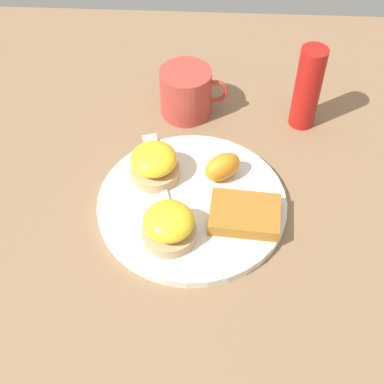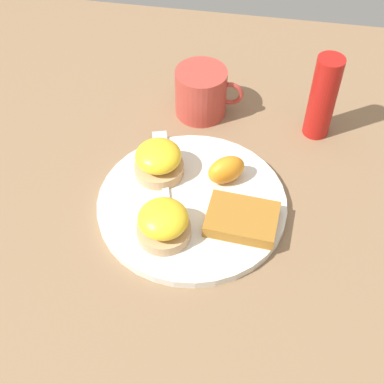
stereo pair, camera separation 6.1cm
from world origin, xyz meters
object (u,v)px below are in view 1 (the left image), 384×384
at_px(orange_wedge, 223,167).
at_px(cup, 187,92).
at_px(sandwich_benedict_right, 169,226).
at_px(condiment_bottle, 308,88).
at_px(sandwich_benedict_left, 154,164).
at_px(fork, 160,178).
at_px(hashbrown_patty, 245,214).

distance_m(orange_wedge, cup, 0.18).
relative_size(sandwich_benedict_right, orange_wedge, 1.29).
bearing_deg(orange_wedge, condiment_bottle, 47.51).
relative_size(cup, condiment_bottle, 0.79).
bearing_deg(sandwich_benedict_right, condiment_bottle, 52.03).
bearing_deg(sandwich_benedict_left, condiment_bottle, 32.16).
height_order(sandwich_benedict_left, cup, cup).
bearing_deg(sandwich_benedict_left, cup, 76.80).
relative_size(orange_wedge, cup, 0.51).
height_order(fork, cup, cup).
distance_m(hashbrown_patty, orange_wedge, 0.09).
height_order(sandwich_benedict_left, hashbrown_patty, sandwich_benedict_left).
height_order(orange_wedge, cup, cup).
xyz_separation_m(sandwich_benedict_right, condiment_bottle, (0.21, 0.27, 0.03)).
bearing_deg(cup, hashbrown_patty, -68.38).
bearing_deg(fork, hashbrown_patty, -28.62).
bearing_deg(hashbrown_patty, orange_wedge, 112.55).
xyz_separation_m(sandwich_benedict_left, fork, (0.01, -0.01, -0.02)).
xyz_separation_m(sandwich_benedict_left, orange_wedge, (0.10, 0.00, -0.00)).
distance_m(orange_wedge, condiment_bottle, 0.21).
relative_size(sandwich_benedict_left, cup, 0.65).
bearing_deg(hashbrown_patty, condiment_bottle, 65.92).
bearing_deg(condiment_bottle, fork, -145.50).
distance_m(sandwich_benedict_right, fork, 0.11).
relative_size(hashbrown_patty, condiment_bottle, 0.68).
relative_size(sandwich_benedict_left, fork, 0.34).
relative_size(sandwich_benedict_right, hashbrown_patty, 0.76).
relative_size(hashbrown_patty, orange_wedge, 1.69).
bearing_deg(hashbrown_patty, fork, 151.38).
bearing_deg(sandwich_benedict_right, orange_wedge, 58.56).
distance_m(sandwich_benedict_left, sandwich_benedict_right, 0.12).
relative_size(sandwich_benedict_right, cup, 0.65).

